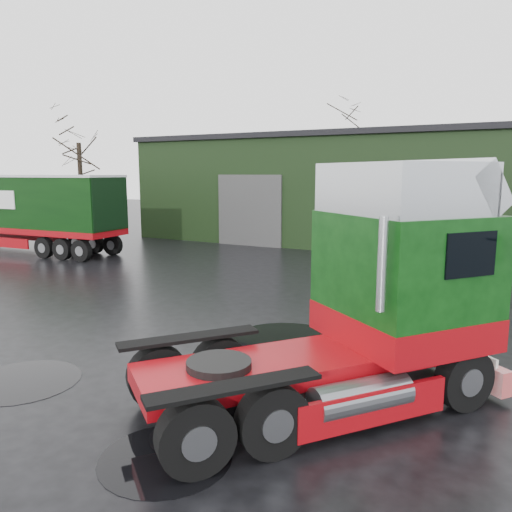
{
  "coord_description": "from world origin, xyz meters",
  "views": [
    {
      "loc": [
        7.54,
        -10.75,
        4.09
      ],
      "look_at": [
        0.8,
        1.93,
        1.7
      ],
      "focal_mm": 35.0,
      "sensor_mm": 36.0,
      "label": 1
    }
  ],
  "objects_px": {
    "trailer_left": "(15,213)",
    "tree_back_a": "(342,165)",
    "tree_left": "(80,170)",
    "hero_tractor": "(312,288)",
    "warehouse": "(417,189)"
  },
  "relations": [
    {
      "from": "trailer_left",
      "to": "tree_back_a",
      "type": "relative_size",
      "value": 1.37
    },
    {
      "from": "trailer_left",
      "to": "tree_back_a",
      "type": "distance_m",
      "value": 25.72
    },
    {
      "from": "trailer_left",
      "to": "tree_left",
      "type": "height_order",
      "value": "tree_left"
    },
    {
      "from": "trailer_left",
      "to": "hero_tractor",
      "type": "bearing_deg",
      "value": -118.2
    },
    {
      "from": "hero_tractor",
      "to": "trailer_left",
      "type": "relative_size",
      "value": 0.53
    },
    {
      "from": "warehouse",
      "to": "tree_left",
      "type": "bearing_deg",
      "value": -157.17
    },
    {
      "from": "hero_tractor",
      "to": "trailer_left",
      "type": "distance_m",
      "value": 22.58
    },
    {
      "from": "warehouse",
      "to": "trailer_left",
      "type": "relative_size",
      "value": 2.49
    },
    {
      "from": "tree_left",
      "to": "tree_back_a",
      "type": "bearing_deg",
      "value": 58.57
    },
    {
      "from": "hero_tractor",
      "to": "tree_left",
      "type": "xyz_separation_m",
      "value": [
        -21.5,
        15.0,
        2.09
      ]
    },
    {
      "from": "trailer_left",
      "to": "warehouse",
      "type": "bearing_deg",
      "value": -56.48
    },
    {
      "from": "tree_left",
      "to": "trailer_left",
      "type": "bearing_deg",
      "value": -79.77
    },
    {
      "from": "tree_back_a",
      "to": "tree_left",
      "type": "bearing_deg",
      "value": -121.43
    },
    {
      "from": "warehouse",
      "to": "hero_tractor",
      "type": "bearing_deg",
      "value": -83.8
    },
    {
      "from": "tree_left",
      "to": "tree_back_a",
      "type": "height_order",
      "value": "tree_back_a"
    }
  ]
}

